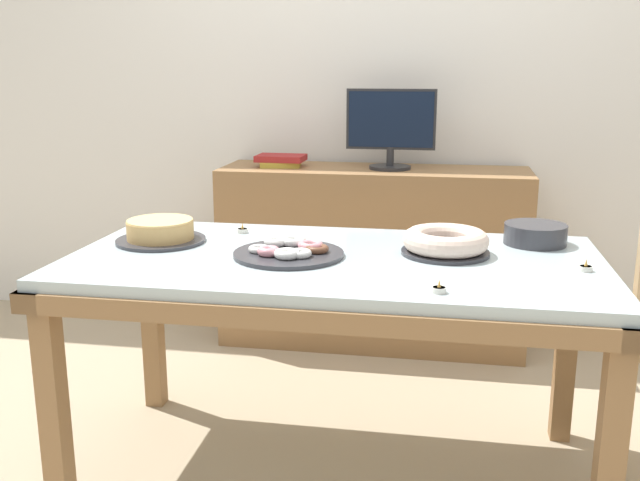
% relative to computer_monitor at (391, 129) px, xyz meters
% --- Properties ---
extents(ground_plane, '(12.00, 12.00, 0.00)m').
position_rel_computer_monitor_xyz_m(ground_plane, '(-0.07, -1.24, -1.07)').
color(ground_plane, tan).
extents(wall_back, '(8.00, 0.10, 2.60)m').
position_rel_computer_monitor_xyz_m(wall_back, '(-0.07, 0.30, 0.23)').
color(wall_back, white).
rests_on(wall_back, ground).
extents(dining_table, '(1.73, 0.88, 0.77)m').
position_rel_computer_monitor_xyz_m(dining_table, '(-0.07, -1.24, -0.39)').
color(dining_table, silver).
rests_on(dining_table, ground).
extents(sideboard, '(1.49, 0.44, 0.88)m').
position_rel_computer_monitor_xyz_m(sideboard, '(-0.07, 0.00, -0.63)').
color(sideboard, olive).
rests_on(sideboard, ground).
extents(computer_monitor, '(0.42, 0.20, 0.38)m').
position_rel_computer_monitor_xyz_m(computer_monitor, '(0.00, 0.00, 0.00)').
color(computer_monitor, '#262628').
rests_on(computer_monitor, sideboard).
extents(book_stack, '(0.24, 0.19, 0.06)m').
position_rel_computer_monitor_xyz_m(book_stack, '(-0.54, 0.00, -0.16)').
color(book_stack, '#B29933').
rests_on(book_stack, sideboard).
extents(cake_chocolate_round, '(0.31, 0.31, 0.08)m').
position_rel_computer_monitor_xyz_m(cake_chocolate_round, '(-0.70, -1.15, -0.27)').
color(cake_chocolate_round, '#333338').
rests_on(cake_chocolate_round, dining_table).
extents(cake_golden_bundt, '(0.28, 0.28, 0.08)m').
position_rel_computer_monitor_xyz_m(cake_golden_bundt, '(0.27, -1.15, -0.26)').
color(cake_golden_bundt, '#333338').
rests_on(cake_golden_bundt, dining_table).
extents(pastry_platter, '(0.35, 0.35, 0.04)m').
position_rel_computer_monitor_xyz_m(pastry_platter, '(-0.22, -1.26, -0.29)').
color(pastry_platter, '#333338').
rests_on(pastry_platter, dining_table).
extents(plate_stack, '(0.21, 0.21, 0.07)m').
position_rel_computer_monitor_xyz_m(plate_stack, '(0.58, -0.96, -0.27)').
color(plate_stack, '#333338').
rests_on(plate_stack, dining_table).
extents(tealight_near_cakes, '(0.04, 0.04, 0.04)m').
position_rel_computer_monitor_xyz_m(tealight_near_cakes, '(0.69, -1.28, -0.29)').
color(tealight_near_cakes, silver).
rests_on(tealight_near_cakes, dining_table).
extents(tealight_near_front, '(0.04, 0.04, 0.04)m').
position_rel_computer_monitor_xyz_m(tealight_near_front, '(-0.46, -0.97, -0.29)').
color(tealight_near_front, silver).
rests_on(tealight_near_front, dining_table).
extents(tealight_centre, '(0.04, 0.04, 0.04)m').
position_rel_computer_monitor_xyz_m(tealight_centre, '(0.26, -1.57, -0.29)').
color(tealight_centre, silver).
rests_on(tealight_centre, dining_table).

